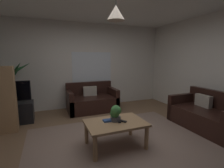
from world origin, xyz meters
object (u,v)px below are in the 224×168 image
Objects in this scene: couch_right_side at (206,116)px; potted_plant_on_table at (115,113)px; tv_stand at (13,113)px; potted_palm_corner at (14,92)px; tv at (11,92)px; book_on_table_0 at (107,120)px; remote_on_table_0 at (122,121)px; coffee_table at (116,126)px; couch_under_window at (92,101)px; pendant_lamp at (116,13)px; remote_on_table_1 at (119,121)px.

couch_right_side is 2.21m from potted_plant_on_table.
tv_stand is 0.59× the size of potted_palm_corner.
couch_right_side reaches higher than potted_plant_on_table.
book_on_table_0 is at bearing -45.39° from tv.
potted_plant_on_table is (-0.10, 0.07, 0.14)m from remote_on_table_0.
tv is at bearing -88.62° from potted_palm_corner.
tv_stand is at bearing -115.11° from couch_right_side.
tv_stand is at bearing 134.89° from coffee_table.
remote_on_table_0 reaches higher than coffee_table.
potted_palm_corner reaches higher than book_on_table_0.
tv is (-1.89, 1.82, 0.17)m from potted_plant_on_table.
tv is at bearing -171.86° from couch_under_window.
potted_palm_corner is at bearing 128.43° from pendant_lamp.
couch_under_window is at bearing 86.43° from potted_plant_on_table.
couch_right_side is 1.64× the size of tv_stand.
coffee_table is at bearing -93.90° from couch_under_window.
remote_on_table_1 is 0.15m from potted_plant_on_table.
book_on_table_0 is at bearing -92.70° from couch_right_side.
book_on_table_0 is 2.52m from tv_stand.
book_on_table_0 is at bearing 120.88° from remote_on_table_0.
potted_palm_corner reaches higher than couch_right_side.
coffee_table is 6.46× the size of remote_on_table_0.
pendant_lamp reaches higher than couch_right_side.
coffee_table is at bearing 45.00° from pendant_lamp.
tv is (-1.75, 1.78, 0.30)m from book_on_table_0.
couch_under_window is 2.99m from couch_right_side.
coffee_table is (-0.15, -2.15, 0.11)m from couch_under_window.
couch_under_window is 2.04m from tv_stand.
potted_palm_corner is at bearing -120.49° from couch_right_side.
potted_plant_on_table is at bearing -50.89° from potted_palm_corner.
potted_palm_corner reaches higher than potted_plant_on_table.
remote_on_table_0 is (-2.08, -0.00, 0.19)m from couch_right_side.
remote_on_table_1 is at bearing -90.70° from couch_right_side.
tv is at bearing 135.22° from coffee_table.
remote_on_table_0 is at bearing -13.06° from remote_on_table_1.
remote_on_table_1 is (-0.05, 0.03, 0.00)m from remote_on_table_0.
potted_plant_on_table is 0.32× the size of tv_stand.
coffee_table is 0.11m from remote_on_table_1.
book_on_table_0 is at bearing 145.70° from pendant_lamp.
remote_on_table_1 is (0.07, -0.00, 0.08)m from coffee_table.
remote_on_table_0 is 2.76m from tv.
pendant_lamp is (-0.00, -0.00, 1.89)m from coffee_table.
potted_plant_on_table is at bearing -44.28° from tv_stand.
book_on_table_0 is 0.92× the size of remote_on_table_0.
book_on_table_0 is (-0.12, 0.08, 0.08)m from coffee_table.
remote_on_table_0 is 0.18m from potted_plant_on_table.
remote_on_table_0 is at bearing -13.23° from coffee_table.
book_on_table_0 is 0.26m from remote_on_table_0.
tv_stand reaches higher than remote_on_table_1.
tv reaches higher than remote_on_table_0.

